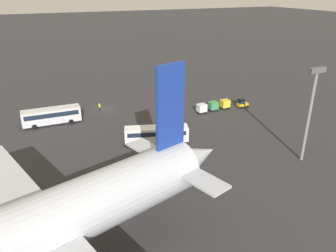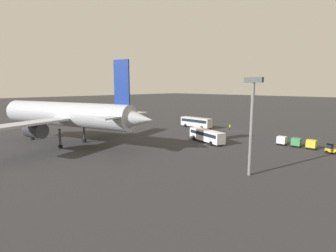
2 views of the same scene
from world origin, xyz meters
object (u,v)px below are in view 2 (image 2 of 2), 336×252
(worker_person, at_px, (230,127))
(cargo_cart_green, at_px, (296,142))
(cargo_cart_white, at_px, (282,140))
(cargo_cart_yellow, at_px, (311,144))
(shuttle_bus_near, at_px, (196,122))
(baggage_tug, at_px, (331,149))
(airplane, at_px, (67,115))
(shuttle_bus_far, at_px, (207,135))

(worker_person, distance_m, cargo_cart_green, 25.31)
(cargo_cart_white, bearing_deg, cargo_cart_yellow, -176.36)
(shuttle_bus_near, relative_size, cargo_cart_white, 5.44)
(cargo_cart_green, bearing_deg, baggage_tug, 173.02)
(shuttle_bus_near, distance_m, baggage_tug, 41.44)
(cargo_cart_yellow, relative_size, cargo_cart_white, 1.00)
(worker_person, height_order, cargo_cart_white, cargo_cart_white)
(shuttle_bus_near, xyz_separation_m, cargo_cart_white, (-30.53, 6.68, -0.79))
(shuttle_bus_near, height_order, cargo_cart_yellow, shuttle_bus_near)
(cargo_cart_white, bearing_deg, shuttle_bus_near, -12.35)
(worker_person, relative_size, cargo_cart_white, 0.84)
(worker_person, relative_size, cargo_cart_green, 0.84)
(airplane, bearing_deg, shuttle_bus_far, -147.98)
(airplane, bearing_deg, shuttle_bus_near, -114.79)
(cargo_cart_white, bearing_deg, baggage_tug, 177.01)
(shuttle_bus_near, distance_m, worker_person, 11.20)
(shuttle_bus_near, height_order, cargo_cart_green, shuttle_bus_near)
(cargo_cart_yellow, xyz_separation_m, cargo_cart_white, (6.22, 0.40, 0.00))
(airplane, xyz_separation_m, shuttle_bus_near, (-5.53, -41.21, -5.13))
(shuttle_bus_far, relative_size, cargo_cart_yellow, 5.51)
(airplane, bearing_deg, cargo_cart_green, -155.48)
(shuttle_bus_far, bearing_deg, shuttle_bus_near, -28.41)
(airplane, distance_m, shuttle_bus_far, 33.34)
(cargo_cart_green, bearing_deg, cargo_cart_white, 6.23)
(shuttle_bus_near, bearing_deg, shuttle_bus_far, 135.22)
(shuttle_bus_far, relative_size, cargo_cart_white, 5.51)
(baggage_tug, height_order, cargo_cart_white, baggage_tug)
(baggage_tug, bearing_deg, airplane, 35.64)
(shuttle_bus_far, xyz_separation_m, cargo_cart_yellow, (-20.75, -10.01, -0.63))
(baggage_tug, distance_m, cargo_cart_white, 10.28)
(cargo_cart_yellow, distance_m, cargo_cart_white, 6.23)
(shuttle_bus_near, bearing_deg, cargo_cart_white, 168.40)
(shuttle_bus_near, distance_m, shuttle_bus_far, 22.84)
(shuttle_bus_far, height_order, cargo_cart_white, shuttle_bus_far)
(shuttle_bus_near, bearing_deg, airplane, 83.11)
(cargo_cart_yellow, bearing_deg, baggage_tug, 167.02)
(airplane, xyz_separation_m, shuttle_bus_far, (-21.52, -24.91, -5.29))
(airplane, distance_m, cargo_cart_green, 52.77)
(baggage_tug, relative_size, cargo_cart_yellow, 1.17)
(shuttle_bus_far, distance_m, baggage_tug, 26.42)
(worker_person, bearing_deg, cargo_cart_white, 152.37)
(worker_person, bearing_deg, shuttle_bus_near, 20.05)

